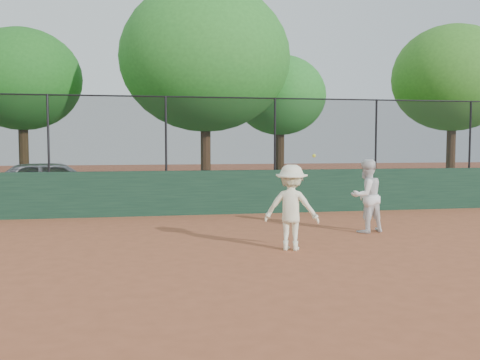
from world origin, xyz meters
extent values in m
plane|color=#A45535|center=(0.00, 0.00, 0.00)|extent=(80.00, 80.00, 0.00)
cube|color=#1A3B28|center=(0.00, 6.00, 0.60)|extent=(26.00, 0.20, 1.20)
cube|color=#2D5B1C|center=(0.00, 12.00, 0.00)|extent=(36.00, 12.00, 0.01)
imported|color=#B1B5BB|center=(-3.75, 8.49, 0.72)|extent=(4.49, 2.49, 1.45)
imported|color=white|center=(3.65, 2.44, 0.80)|extent=(0.92, 0.81, 1.60)
imported|color=white|center=(1.51, 0.90, 0.78)|extent=(1.16, 0.95, 1.56)
sphere|color=#BFCF2E|center=(1.86, 0.68, 1.72)|extent=(0.06, 0.06, 0.06)
cube|color=black|center=(0.00, 6.00, 2.20)|extent=(26.00, 0.02, 2.00)
cylinder|color=black|center=(0.00, 6.00, 3.18)|extent=(26.00, 0.04, 0.04)
cylinder|color=black|center=(-3.50, 6.00, 2.20)|extent=(0.06, 0.06, 2.00)
cylinder|color=black|center=(-0.50, 6.00, 2.20)|extent=(0.06, 0.06, 2.00)
cylinder|color=black|center=(2.50, 6.00, 2.20)|extent=(0.06, 0.06, 2.00)
cylinder|color=black|center=(5.50, 6.00, 2.20)|extent=(0.06, 0.06, 2.00)
cylinder|color=black|center=(8.50, 6.00, 2.20)|extent=(0.06, 0.06, 2.00)
cylinder|color=#3E2B15|center=(-5.54, 13.12, 1.32)|extent=(0.36, 0.36, 2.63)
ellipsoid|color=#1C5B1A|center=(-5.54, 13.12, 4.35)|extent=(4.46, 4.05, 3.85)
cylinder|color=#4D2F1B|center=(1.11, 10.47, 1.31)|extent=(0.36, 0.36, 2.61)
ellipsoid|color=#266E23|center=(1.11, 10.47, 4.93)|extent=(6.00, 5.45, 5.18)
cylinder|color=#3A2513|center=(4.37, 12.49, 1.21)|extent=(0.36, 0.36, 2.43)
ellipsoid|color=#246F24|center=(4.37, 12.49, 3.86)|extent=(3.71, 3.37, 3.20)
cylinder|color=#422917|center=(11.05, 11.02, 1.32)|extent=(0.36, 0.36, 2.64)
ellipsoid|color=#316C1F|center=(11.05, 11.02, 4.51)|extent=(4.85, 4.41, 4.19)
camera|label=1|loc=(-1.20, -8.43, 1.96)|focal=40.00mm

